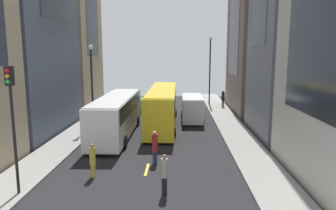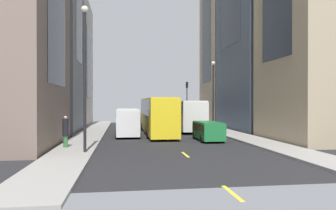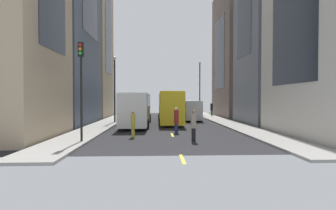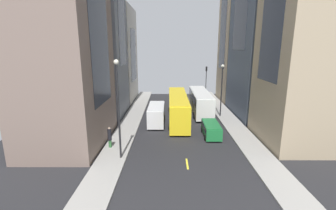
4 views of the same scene
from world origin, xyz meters
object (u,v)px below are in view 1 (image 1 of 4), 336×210
Objects in this scene: city_bus_white at (117,112)px; pedestrian_waiting_curb at (93,160)px; streetcar_yellow at (163,104)px; traffic_light_near_corner at (12,107)px; pedestrian_walking_far at (223,98)px; pedestrian_crossing_mid at (164,173)px; pedestrian_crossing_near at (155,146)px; delivery_van_white at (192,106)px; car_green_0 at (135,105)px.

pedestrian_waiting_curb is (0.41, -9.07, -0.98)m from city_bus_white.
pedestrian_waiting_curb is (-3.25, -13.16, -1.09)m from streetcar_yellow.
pedestrian_waiting_curb is 5.18m from traffic_light_near_corner.
streetcar_yellow is at bearing 18.18° from pedestrian_walking_far.
streetcar_yellow reaches higher than pedestrian_waiting_curb.
traffic_light_near_corner is at bearing -33.83° from pedestrian_waiting_curb.
pedestrian_crossing_near is at bearing -26.49° from pedestrian_crossing_mid.
pedestrian_waiting_curb is (-6.21, -15.14, -0.48)m from delivery_van_white.
pedestrian_waiting_curb is 4.08m from pedestrian_crossing_near.
pedestrian_waiting_curb is 0.31× the size of traffic_light_near_corner.
delivery_van_white is 1.35× the size of car_green_0.
pedestrian_crossing_mid is at bearing 39.89° from pedestrian_walking_far.
delivery_van_white reaches higher than pedestrian_walking_far.
delivery_van_white is 2.77× the size of pedestrian_crossing_mid.
city_bus_white reaches higher than delivery_van_white.
pedestrian_crossing_near is at bearing -78.03° from car_green_0.
streetcar_yellow is at bearing -177.29° from pedestrian_waiting_curb.
pedestrian_crossing_mid is (4.54, -11.13, -0.91)m from city_bus_white.
car_green_0 is at bearing 118.99° from streetcar_yellow.
pedestrian_walking_far is 1.02× the size of pedestrian_crossing_mid.
delivery_van_white is at bearing 174.28° from pedestrian_waiting_curb.
streetcar_yellow is 12.39m from pedestrian_walking_far.
streetcar_yellow is 3.28× the size of car_green_0.
pedestrian_waiting_curb is 0.94× the size of pedestrian_crossing_mid.
delivery_van_white is at bearing -34.49° from car_green_0.
traffic_light_near_corner is at bearing 26.28° from pedestrian_walking_far.
delivery_van_white is at bearing 33.81° from streetcar_yellow.
pedestrian_walking_far is 26.04m from pedestrian_crossing_mid.
pedestrian_walking_far is at bearing -50.98° from pedestrian_crossing_mid.
pedestrian_walking_far reaches higher than pedestrian_crossing_near.
pedestrian_crossing_near is at bearing 142.10° from pedestrian_waiting_curb.
pedestrian_crossing_mid is 0.98× the size of pedestrian_crossing_near.
pedestrian_crossing_mid is (4.13, -2.07, 0.07)m from pedestrian_waiting_curb.
pedestrian_waiting_curb is at bearing -87.42° from city_bus_white.
pedestrian_waiting_curb is at bearing -89.00° from car_green_0.
city_bus_white is 5.58× the size of pedestrian_walking_far.
delivery_van_white is 20.11m from traffic_light_near_corner.
delivery_van_white is at bearing 109.57° from pedestrian_crossing_near.
pedestrian_waiting_curb is at bearing -112.17° from pedestrian_crossing_near.
pedestrian_crossing_near is (-2.89, -12.77, -0.40)m from delivery_van_white.
streetcar_yellow is 6.73× the size of pedestrian_crossing_mid.
streetcar_yellow is 13.60m from pedestrian_waiting_curb.
pedestrian_waiting_curb is (0.34, -19.64, 0.11)m from car_green_0.
pedestrian_crossing_near is (-7.17, -20.81, -0.14)m from pedestrian_walking_far.
pedestrian_crossing_mid is at bearing -78.35° from car_green_0.
pedestrian_walking_far is at bearing 61.98° from delivery_van_white.
pedestrian_crossing_near is at bearing 35.01° from pedestrian_walking_far.
delivery_van_white is 16.37m from pedestrian_waiting_curb.
car_green_0 is at bearing -17.89° from pedestrian_walking_far.
car_green_0 is at bearing 145.51° from delivery_van_white.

